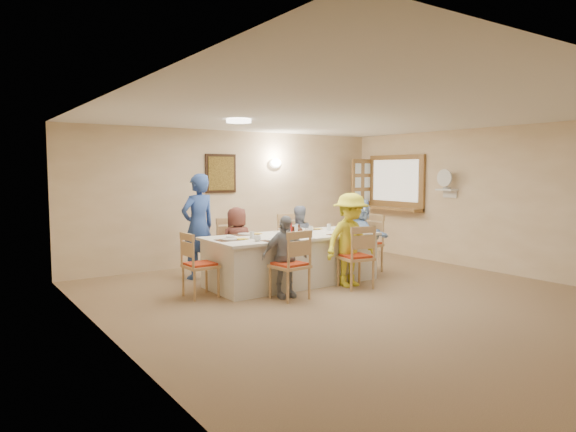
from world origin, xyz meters
TOP-DOWN VIEW (x-y plane):
  - ground at (0.00, 0.00)m, footprint 7.00×7.00m
  - room_walls at (0.00, 0.00)m, footprint 7.00×7.00m
  - wall_picture at (-0.30, 3.46)m, footprint 0.62×0.05m
  - wall_sconce at (0.90, 3.44)m, footprint 0.26×0.09m
  - ceiling_light at (-1.00, 1.50)m, footprint 0.36×0.36m
  - serving_hatch at (3.21, 2.40)m, footprint 0.06×1.50m
  - hatch_sill at (3.09, 2.40)m, footprint 0.30×1.50m
  - shutter_door at (2.95, 3.16)m, footprint 0.55×0.04m
  - fan_shelf at (3.13, 1.05)m, footprint 0.22×0.36m
  - desk_fan at (3.10, 1.05)m, footprint 0.30×0.30m
  - dining_table at (-0.16, 1.35)m, footprint 2.72×1.15m
  - chair_back_left at (-0.76, 2.15)m, footprint 0.53×0.53m
  - chair_back_right at (0.44, 2.15)m, footprint 0.52×0.52m
  - chair_front_left at (-0.76, 0.55)m, footprint 0.50×0.50m
  - chair_front_right at (0.44, 0.55)m, footprint 0.53×0.53m
  - chair_left_end at (-1.71, 1.35)m, footprint 0.45×0.45m
  - chair_right_end at (1.39, 1.35)m, footprint 0.54×0.54m
  - diner_back_left at (-0.76, 2.03)m, footprint 0.60×0.42m
  - diner_back_right at (0.44, 2.03)m, footprint 0.72×0.65m
  - diner_front_left at (-0.76, 0.67)m, footprint 0.77×0.52m
  - diner_front_right at (0.44, 0.67)m, footprint 0.93×0.55m
  - diner_right_end at (1.26, 1.35)m, footprint 1.34×0.83m
  - caregiver at (-1.21, 2.50)m, footprint 0.78×0.65m
  - placemat_fl at (-0.76, 0.93)m, footprint 0.34×0.25m
  - plate_fl at (-0.76, 0.93)m, footprint 0.23×0.23m
  - napkin_fl at (-0.58, 0.88)m, footprint 0.13×0.13m
  - placemat_fr at (0.44, 0.93)m, footprint 0.33×0.25m
  - plate_fr at (0.44, 0.93)m, footprint 0.23×0.23m
  - napkin_fr at (0.62, 0.88)m, footprint 0.14×0.14m
  - placemat_bl at (-0.76, 1.77)m, footprint 0.37×0.28m
  - plate_bl at (-0.76, 1.77)m, footprint 0.23×0.23m
  - napkin_bl at (-0.58, 1.72)m, footprint 0.13×0.13m
  - placemat_br at (0.44, 1.77)m, footprint 0.36×0.27m
  - plate_br at (0.44, 1.77)m, footprint 0.22×0.22m
  - napkin_br at (0.62, 1.72)m, footprint 0.13×0.13m
  - placemat_le at (-1.26, 1.35)m, footprint 0.36×0.27m
  - plate_le at (-1.26, 1.35)m, footprint 0.23×0.23m
  - napkin_le at (-1.08, 1.30)m, footprint 0.15×0.15m
  - placemat_re at (0.96, 1.35)m, footprint 0.38×0.28m
  - plate_re at (0.96, 1.35)m, footprint 0.22×0.22m
  - napkin_re at (1.14, 1.30)m, footprint 0.14×0.14m
  - teacup_a at (-0.99, 1.02)m, footprint 0.13×0.13m
  - teacup_b at (0.23, 1.84)m, footprint 0.10×0.10m
  - bowl_a at (-0.39, 1.09)m, footprint 0.33×0.33m
  - bowl_b at (0.17, 1.61)m, footprint 0.28×0.28m
  - condiment_ketchup at (-0.19, 1.38)m, footprint 0.12×0.12m
  - condiment_brown at (-0.14, 1.42)m, footprint 0.11×0.11m
  - condiment_malt at (-0.04, 1.33)m, footprint 0.16×0.16m
  - drinking_glass at (-0.31, 1.40)m, footprint 0.07×0.07m

SIDE VIEW (x-z plane):
  - ground at x=0.00m, z-range 0.00..0.00m
  - dining_table at x=-0.16m, z-range 0.00..0.76m
  - chair_left_end at x=-1.71m, z-range 0.00..0.91m
  - chair_front_right at x=0.44m, z-range 0.00..0.95m
  - chair_front_left at x=-0.76m, z-range 0.00..0.96m
  - chair_back_left at x=-0.76m, z-range 0.00..0.98m
  - chair_back_right at x=0.44m, z-range 0.00..1.00m
  - chair_right_end at x=1.39m, z-range 0.00..1.00m
  - diner_front_left at x=-0.76m, z-range 0.00..1.14m
  - diner_back_right at x=0.44m, z-range 0.00..1.15m
  - diner_back_left at x=-0.76m, z-range 0.00..1.18m
  - diner_right_end at x=1.26m, z-range 0.00..1.29m
  - diner_front_right at x=0.44m, z-range 0.00..1.42m
  - placemat_fl at x=-0.76m, z-range 0.76..0.77m
  - placemat_fr at x=0.44m, z-range 0.76..0.77m
  - placemat_bl at x=-0.76m, z-range 0.76..0.77m
  - placemat_br at x=0.44m, z-range 0.76..0.77m
  - placemat_le at x=-1.26m, z-range 0.76..0.77m
  - placemat_re at x=0.96m, z-range 0.76..0.77m
  - napkin_fl at x=-0.58m, z-range 0.77..0.77m
  - napkin_fr at x=0.62m, z-range 0.77..0.77m
  - napkin_bl at x=-0.58m, z-range 0.77..0.77m
  - napkin_br at x=0.62m, z-range 0.77..0.77m
  - napkin_le at x=-1.08m, z-range 0.77..0.77m
  - napkin_re at x=1.14m, z-range 0.77..0.77m
  - plate_fl at x=-0.76m, z-range 0.77..0.78m
  - plate_fr at x=0.44m, z-range 0.77..0.78m
  - plate_bl at x=-0.76m, z-range 0.77..0.78m
  - plate_br at x=0.44m, z-range 0.77..0.78m
  - plate_le at x=-1.26m, z-range 0.77..0.78m
  - plate_re at x=0.96m, z-range 0.77..0.78m
  - bowl_a at x=-0.39m, z-range 0.76..0.81m
  - bowl_b at x=0.17m, z-range 0.76..0.82m
  - teacup_b at x=0.23m, z-range 0.76..0.84m
  - teacup_a at x=-0.99m, z-range 0.76..0.84m
  - drinking_glass at x=-0.31m, z-range 0.76..0.87m
  - condiment_malt at x=-0.04m, z-range 0.76..0.92m
  - condiment_brown at x=-0.14m, z-range 0.76..0.94m
  - caregiver at x=-1.21m, z-range 0.00..1.70m
  - condiment_ketchup at x=-0.19m, z-range 0.76..1.02m
  - hatch_sill at x=3.09m, z-range 0.95..1.00m
  - fan_shelf at x=3.13m, z-range 1.39..1.41m
  - serving_hatch at x=3.21m, z-range 0.92..2.08m
  - shutter_door at x=2.95m, z-range 1.00..2.00m
  - room_walls at x=0.00m, z-range -1.99..5.01m
  - desk_fan at x=3.10m, z-range 1.41..1.69m
  - wall_picture at x=-0.30m, z-range 1.34..2.06m
  - wall_sconce at x=0.90m, z-range 1.81..1.99m
  - ceiling_light at x=-1.00m, z-range 2.45..2.50m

